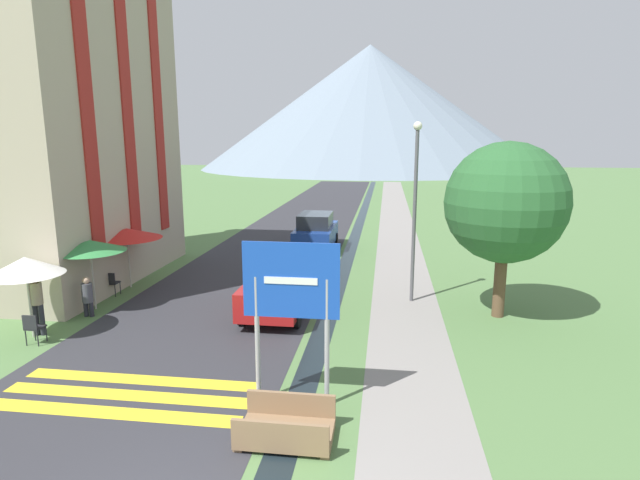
{
  "coord_description": "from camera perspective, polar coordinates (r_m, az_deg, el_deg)",
  "views": [
    {
      "loc": [
        2.89,
        -5.56,
        5.34
      ],
      "look_at": [
        0.82,
        10.0,
        2.19
      ],
      "focal_mm": 28.0,
      "sensor_mm": 36.0,
      "label": 1
    }
  ],
  "objects": [
    {
      "name": "hotel_building",
      "position": [
        21.49,
        -28.22,
        14.04
      ],
      "size": [
        6.23,
        9.62,
        12.79
      ],
      "color": "tan",
      "rests_on": "ground_plane"
    },
    {
      "name": "mountain_distant",
      "position": [
        99.12,
        5.66,
        14.83
      ],
      "size": [
        64.03,
        64.03,
        22.9
      ],
      "color": "slate",
      "rests_on": "ground_plane"
    },
    {
      "name": "parked_car_near",
      "position": [
        15.62,
        -4.91,
        -5.18
      ],
      "size": [
        1.82,
        3.84,
        1.82
      ],
      "color": "#A31919",
      "rests_on": "ground_plane"
    },
    {
      "name": "footbridge",
      "position": [
        9.65,
        -3.92,
        -20.67
      ],
      "size": [
        1.7,
        1.1,
        0.65
      ],
      "color": "#846647",
      "rests_on": "ground_plane"
    },
    {
      "name": "streetlamp",
      "position": [
        16.56,
        10.81,
        4.61
      ],
      "size": [
        0.28,
        0.28,
        5.92
      ],
      "color": "#515156",
      "rests_on": "ground_plane"
    },
    {
      "name": "cafe_umbrella_rear_red",
      "position": [
        19.37,
        -21.2,
        0.7
      ],
      "size": [
        2.48,
        2.48,
        2.21
      ],
      "color": "#B7B2A8",
      "rests_on": "ground_plane"
    },
    {
      "name": "cafe_umbrella_middle_green",
      "position": [
        17.26,
        -24.79,
        -0.62
      ],
      "size": [
        2.17,
        2.17,
        2.26
      ],
      "color": "#B7B2A8",
      "rests_on": "ground_plane"
    },
    {
      "name": "road",
      "position": [
        36.36,
        -1.02,
        2.91
      ],
      "size": [
        6.4,
        60.0,
        0.01
      ],
      "color": "#2D2D33",
      "rests_on": "ground_plane"
    },
    {
      "name": "parked_car_far",
      "position": [
        24.68,
        -0.47,
        1.01
      ],
      "size": [
        1.9,
        4.08,
        1.82
      ],
      "color": "navy",
      "rests_on": "ground_plane"
    },
    {
      "name": "ground_plane",
      "position": [
        26.27,
        1.12,
        -0.38
      ],
      "size": [
        160.0,
        160.0,
        0.0
      ],
      "primitive_type": "plane",
      "color": "#517542"
    },
    {
      "name": "cafe_chair_nearest",
      "position": [
        15.36,
        -29.97,
        -8.54
      ],
      "size": [
        0.4,
        0.4,
        0.85
      ],
      "rotation": [
        0.0,
        0.0,
        -0.47
      ],
      "color": "#232328",
      "rests_on": "ground_plane"
    },
    {
      "name": "cafe_chair_far_right",
      "position": [
        18.83,
        -22.75,
        -4.41
      ],
      "size": [
        0.4,
        0.4,
        0.85
      ],
      "rotation": [
        0.0,
        0.0,
        0.32
      ],
      "color": "#232328",
      "rests_on": "ground_plane"
    },
    {
      "name": "person_seated_far",
      "position": [
        18.79,
        -24.83,
        -4.08
      ],
      "size": [
        0.32,
        0.32,
        1.23
      ],
      "color": "#282833",
      "rests_on": "ground_plane"
    },
    {
      "name": "drainage_channel",
      "position": [
        36.0,
        4.82,
        2.78
      ],
      "size": [
        0.6,
        60.0,
        0.0
      ],
      "color": "black",
      "rests_on": "ground_plane"
    },
    {
      "name": "cafe_umbrella_front_white",
      "position": [
        15.6,
        -30.62,
        -2.57
      ],
      "size": [
        1.96,
        1.96,
        2.27
      ],
      "color": "#B7B2A8",
      "rests_on": "ground_plane"
    },
    {
      "name": "tree_by_path",
      "position": [
        15.76,
        20.45,
        3.98
      ],
      "size": [
        3.6,
        3.6,
        5.33
      ],
      "color": "brown",
      "rests_on": "ground_plane"
    },
    {
      "name": "crosswalk_marking",
      "position": [
        11.87,
        -21.28,
        -16.18
      ],
      "size": [
        5.44,
        1.84,
        0.01
      ],
      "color": "yellow",
      "rests_on": "ground_plane"
    },
    {
      "name": "cafe_chair_far_left",
      "position": [
        19.09,
        -23.83,
        -4.29
      ],
      "size": [
        0.4,
        0.4,
        0.85
      ],
      "rotation": [
        0.0,
        0.0,
        -0.38
      ],
      "color": "#232328",
      "rests_on": "ground_plane"
    },
    {
      "name": "person_seated_near",
      "position": [
        16.92,
        -25.05,
        -5.68
      ],
      "size": [
        0.32,
        0.32,
        1.26
      ],
      "color": "#282833",
      "rests_on": "ground_plane"
    },
    {
      "name": "footpath",
      "position": [
        35.97,
        8.65,
        2.69
      ],
      "size": [
        2.2,
        60.0,
        0.01
      ],
      "color": "gray",
      "rests_on": "ground_plane"
    },
    {
      "name": "road_sign",
      "position": [
        9.94,
        -3.31,
        -6.5
      ],
      "size": [
        1.94,
        0.11,
        3.4
      ],
      "color": "#9E9EA3",
      "rests_on": "ground_plane"
    },
    {
      "name": "person_standing_terrace",
      "position": [
        15.9,
        -29.62,
        -6.04
      ],
      "size": [
        0.32,
        0.32,
        1.72
      ],
      "color": "#282833",
      "rests_on": "ground_plane"
    }
  ]
}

